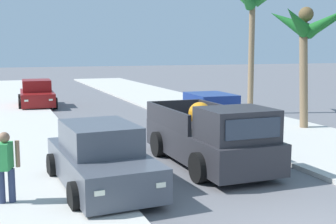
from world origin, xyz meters
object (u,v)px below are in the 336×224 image
car_right_near (101,159)px  pedestrian (6,165)px  car_left_near (37,94)px  car_left_mid (211,115)px  palm_tree_right_mid (307,28)px  pickup_truck (211,138)px

car_right_near → pedestrian: 2.19m
car_left_near → car_left_mid: bearing=-61.9°
car_left_near → palm_tree_right_mid: 15.21m
car_right_near → pedestrian: bearing=-163.5°
palm_tree_right_mid → car_left_mid: bearing=170.1°
car_left_near → car_right_near: (0.18, -16.10, 0.00)m
car_left_near → car_left_mid: 12.11m
pickup_truck → pedestrian: 5.62m
pedestrian → car_left_mid: bearing=38.4°
palm_tree_right_mid → pedestrian: palm_tree_right_mid is taller
pickup_truck → car_right_near: bearing=-164.6°
car_right_near → car_left_near: bearing=90.6°
car_left_near → car_left_mid: same height
car_left_near → car_right_near: bearing=-89.4°
car_right_near → car_left_mid: size_ratio=1.01×
pedestrian → pickup_truck: bearing=15.8°
car_left_mid → car_left_near: bearing=118.1°
car_left_near → pickup_truck: bearing=-77.1°
car_left_near → pedestrian: bearing=-96.5°
pickup_truck → car_right_near: size_ratio=1.21×
pickup_truck → palm_tree_right_mid: bearing=32.3°
car_left_near → car_right_near: same height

